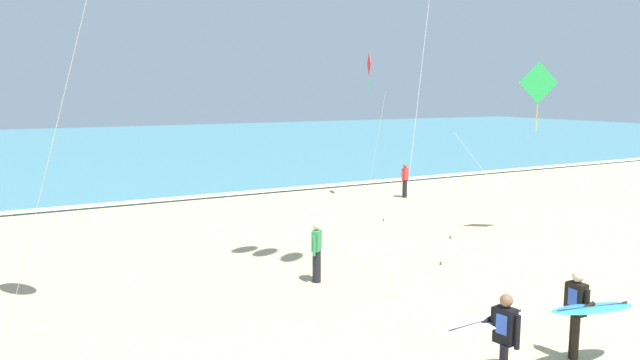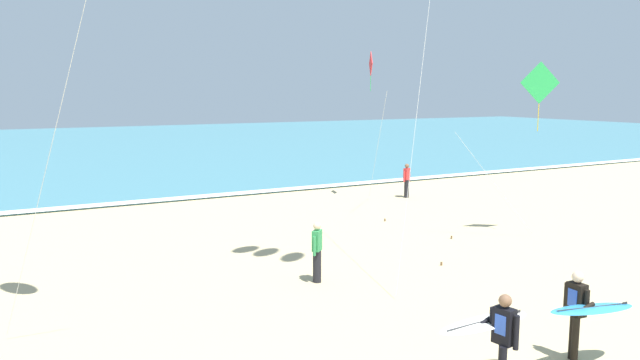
# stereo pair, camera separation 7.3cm
# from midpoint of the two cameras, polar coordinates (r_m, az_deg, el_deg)

# --- Properties ---
(ocean_water) EXTENTS (160.00, 60.00, 0.08)m
(ocean_water) POSITION_cam_midpoint_polar(r_m,az_deg,el_deg) (57.14, -21.53, 2.92)
(ocean_water) COLOR teal
(ocean_water) RESTS_ON ground
(shoreline_foam) EXTENTS (160.00, 0.85, 0.01)m
(shoreline_foam) POSITION_cam_midpoint_polar(r_m,az_deg,el_deg) (28.07, -14.12, -1.76)
(shoreline_foam) COLOR white
(shoreline_foam) RESTS_ON ocean_water
(surfer_lead) EXTENTS (1.97, 0.94, 1.71)m
(surfer_lead) POSITION_cam_midpoint_polar(r_m,az_deg,el_deg) (12.02, 23.77, -11.14)
(surfer_lead) COLOR black
(surfer_lead) RESTS_ON ground
(surfer_trailing) EXTENTS (2.24, 1.07, 1.71)m
(surfer_trailing) POSITION_cam_midpoint_polar(r_m,az_deg,el_deg) (10.54, 16.38, -13.48)
(surfer_trailing) COLOR black
(surfer_trailing) RESTS_ON ground
(kite_diamond_scarlet_far) EXTENTS (2.38, 4.86, 6.66)m
(kite_diamond_scarlet_far) POSITION_cam_midpoint_polar(r_m,az_deg,el_deg) (27.26, 4.95, 10.35)
(kite_diamond_scarlet_far) COLOR red
(kite_diamond_scarlet_far) RESTS_ON ground
(kite_diamond_emerald_high) EXTENTS (3.35, 1.30, 5.88)m
(kite_diamond_emerald_high) POSITION_cam_midpoint_polar(r_m,az_deg,el_deg) (21.37, 20.03, 8.29)
(kite_diamond_emerald_high) COLOR green
(kite_diamond_emerald_high) RESTS_ON ground
(bystander_red_top) EXTENTS (0.47, 0.28, 1.59)m
(bystander_red_top) POSITION_cam_midpoint_polar(r_m,az_deg,el_deg) (28.27, 8.27, -0.03)
(bystander_red_top) COLOR black
(bystander_red_top) RESTS_ON ground
(bystander_green_top) EXTENTS (0.39, 0.37, 1.59)m
(bystander_green_top) POSITION_cam_midpoint_polar(r_m,az_deg,el_deg) (15.65, -0.15, -6.80)
(bystander_green_top) COLOR black
(bystander_green_top) RESTS_ON ground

